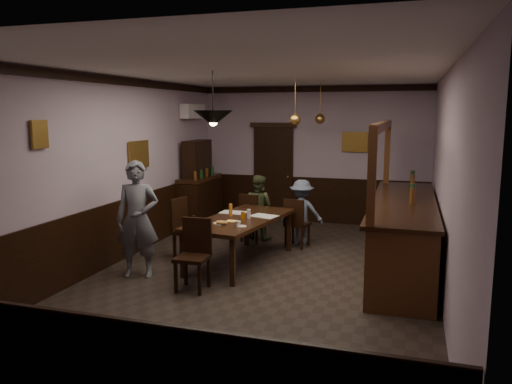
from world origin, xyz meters
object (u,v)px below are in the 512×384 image
at_px(chair_far_left, 251,216).
at_px(person_seated_left, 258,207).
at_px(chair_far_right, 296,221).
at_px(sideboard, 200,192).
at_px(soda_can, 243,216).
at_px(coffee_cup, 238,223).
at_px(chair_near, 194,251).
at_px(dining_table, 240,222).
at_px(person_seated_right, 302,212).
at_px(bar_counter, 403,232).
at_px(person_standing, 138,219).
at_px(pendant_brass_far, 320,119).
at_px(chair_side, 185,226).
at_px(pendant_brass_mid, 295,120).
at_px(pendant_iron, 213,118).

bearing_deg(chair_far_left, person_seated_left, -88.28).
relative_size(chair_far_right, sideboard, 0.49).
bearing_deg(soda_can, person_seated_left, 99.09).
bearing_deg(coffee_cup, soda_can, 110.31).
distance_m(chair_near, sideboard, 3.83).
xyz_separation_m(dining_table, person_seated_right, (0.69, 1.46, -0.08)).
xyz_separation_m(chair_far_right, bar_counter, (1.87, -0.69, 0.09)).
bearing_deg(person_seated_left, chair_far_left, 93.44).
xyz_separation_m(chair_far_right, person_standing, (-1.88, -2.25, 0.37)).
xyz_separation_m(chair_far_left, soda_can, (0.32, -1.42, 0.30)).
relative_size(person_seated_right, pendant_brass_far, 1.49).
relative_size(dining_table, chair_side, 2.28).
bearing_deg(pendant_brass_far, chair_near, -105.45).
xyz_separation_m(chair_side, bar_counter, (3.47, 0.54, 0.02)).
height_order(chair_side, pendant_brass_far, pendant_brass_far).
bearing_deg(dining_table, person_standing, -139.22).
relative_size(chair_side, person_seated_right, 0.85).
distance_m(chair_far_left, pendant_brass_mid, 2.00).
bearing_deg(chair_side, chair_far_right, -43.22).
distance_m(pendant_iron, pendant_brass_far, 3.41).
relative_size(chair_side, person_seated_left, 0.82).
bearing_deg(chair_far_right, pendant_brass_mid, 76.70).
xyz_separation_m(person_seated_right, pendant_brass_far, (0.13, 1.03, 1.69)).
distance_m(person_standing, coffee_cup, 1.49).
height_order(chair_far_right, pendant_iron, pendant_iron).
bearing_deg(sideboard, pendant_brass_far, 5.66).
distance_m(chair_side, person_seated_right, 2.23).
height_order(sideboard, pendant_brass_mid, pendant_brass_mid).
bearing_deg(person_seated_left, person_standing, 82.00).
bearing_deg(soda_can, person_standing, -143.39).
relative_size(person_seated_right, pendant_brass_mid, 1.49).
bearing_deg(person_seated_left, chair_far_right, 167.10).
bearing_deg(bar_counter, person_seated_right, 152.13).
height_order(dining_table, coffee_cup, coffee_cup).
bearing_deg(chair_near, chair_far_left, 88.28).
height_order(dining_table, soda_can, soda_can).
height_order(dining_table, pendant_brass_mid, pendant_brass_mid).
bearing_deg(pendant_brass_mid, person_seated_left, 150.06).
distance_m(chair_far_left, coffee_cup, 1.99).
bearing_deg(pendant_brass_mid, chair_far_left, 167.08).
height_order(dining_table, sideboard, sideboard).
bearing_deg(chair_far_left, person_seated_right, -160.63).
distance_m(person_standing, person_seated_right, 3.19).
relative_size(dining_table, bar_counter, 0.57).
bearing_deg(coffee_cup, pendant_brass_mid, 84.71).
distance_m(chair_near, chair_side, 1.45).
height_order(chair_near, pendant_brass_far, pendant_brass_far).
height_order(bar_counter, pendant_brass_mid, pendant_brass_mid).
height_order(person_standing, bar_counter, bar_counter).
distance_m(chair_far_left, person_standing, 2.62).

